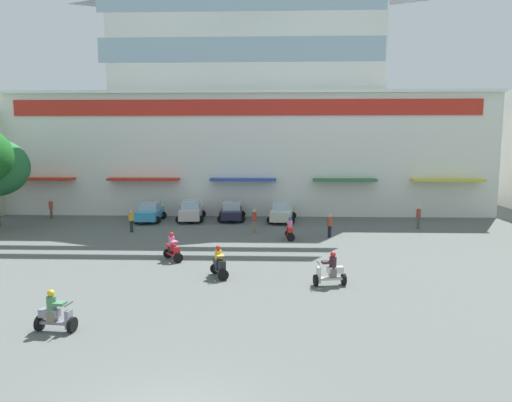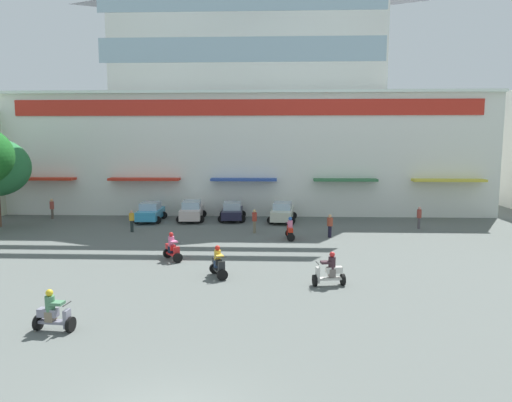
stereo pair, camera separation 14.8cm
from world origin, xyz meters
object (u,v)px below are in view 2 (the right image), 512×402
at_px(pedestrian_2, 330,225).
at_px(scooter_rider_5, 172,249).
at_px(parked_car_2, 232,211).
at_px(pedestrian_0, 52,207).
at_px(pedestrian_3, 419,216).
at_px(scooter_rider_7, 290,230).
at_px(scooter_rider_8, 330,272).
at_px(pedestrian_1, 132,220).
at_px(scooter_rider_4, 53,314).
at_px(parked_car_3, 282,212).
at_px(pedestrian_4, 255,220).
at_px(parked_car_0, 150,212).
at_px(parked_car_1, 192,211).
at_px(scooter_rider_3, 218,264).

bearing_deg(pedestrian_2, scooter_rider_5, -145.36).
distance_m(parked_car_2, pedestrian_0, 14.98).
bearing_deg(pedestrian_3, scooter_rider_7, -157.12).
distance_m(scooter_rider_8, pedestrian_1, 17.31).
bearing_deg(pedestrian_3, scooter_rider_4, -133.21).
relative_size(parked_car_3, pedestrian_4, 2.53).
bearing_deg(parked_car_0, pedestrian_2, -22.64).
bearing_deg(scooter_rider_7, scooter_rider_5, -139.24).
height_order(parked_car_3, scooter_rider_8, parked_car_3).
relative_size(parked_car_0, scooter_rider_4, 2.66).
height_order(parked_car_3, pedestrian_4, pedestrian_4).
height_order(parked_car_1, scooter_rider_4, parked_car_1).
distance_m(parked_car_2, scooter_rider_3, 15.95).
bearing_deg(pedestrian_0, parked_car_1, -0.88).
bearing_deg(scooter_rider_8, pedestrian_4, 108.24).
bearing_deg(scooter_rider_4, pedestrian_4, 70.46).
relative_size(parked_car_0, pedestrian_4, 2.33).
distance_m(parked_car_2, parked_car_3, 4.11).
distance_m(parked_car_3, scooter_rider_4, 23.41).
height_order(scooter_rider_4, pedestrian_2, pedestrian_2).
relative_size(scooter_rider_7, pedestrian_1, 0.98).
relative_size(pedestrian_0, pedestrian_4, 1.00).
xyz_separation_m(parked_car_3, scooter_rider_8, (1.86, -16.54, -0.14)).
relative_size(scooter_rider_5, scooter_rider_7, 1.00).
height_order(scooter_rider_5, pedestrian_0, pedestrian_0).
distance_m(scooter_rider_7, pedestrian_2, 2.79).
bearing_deg(parked_car_3, pedestrian_3, -15.05).
distance_m(scooter_rider_3, scooter_rider_7, 9.43).
bearing_deg(pedestrian_1, pedestrian_0, 147.73).
relative_size(scooter_rider_4, scooter_rider_5, 0.96).
xyz_separation_m(pedestrian_1, pedestrian_4, (8.73, -0.07, 0.08)).
height_order(parked_car_2, parked_car_3, parked_car_3).
distance_m(scooter_rider_8, pedestrian_4, 12.41).
distance_m(scooter_rider_4, scooter_rider_8, 11.36).
distance_m(scooter_rider_5, pedestrian_2, 11.23).
bearing_deg(parked_car_2, scooter_rider_3, -87.14).
relative_size(parked_car_2, pedestrian_2, 2.53).
relative_size(parked_car_1, scooter_rider_5, 2.99).
relative_size(pedestrian_0, pedestrian_2, 1.07).
bearing_deg(scooter_rider_8, scooter_rider_3, 167.53).
bearing_deg(pedestrian_4, parked_car_2, 111.22).
bearing_deg(scooter_rider_5, pedestrian_2, 34.64).
height_order(scooter_rider_7, pedestrian_4, pedestrian_4).
xyz_separation_m(parked_car_0, scooter_rider_8, (12.44, -16.25, -0.12)).
relative_size(scooter_rider_5, pedestrian_1, 0.98).
bearing_deg(pedestrian_1, pedestrian_2, -5.40).
bearing_deg(scooter_rider_7, scooter_rider_3, -112.96).
xyz_separation_m(scooter_rider_5, pedestrian_4, (4.13, 7.62, 0.33)).
relative_size(parked_car_0, scooter_rider_8, 2.51).
distance_m(scooter_rider_3, pedestrian_0, 22.44).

